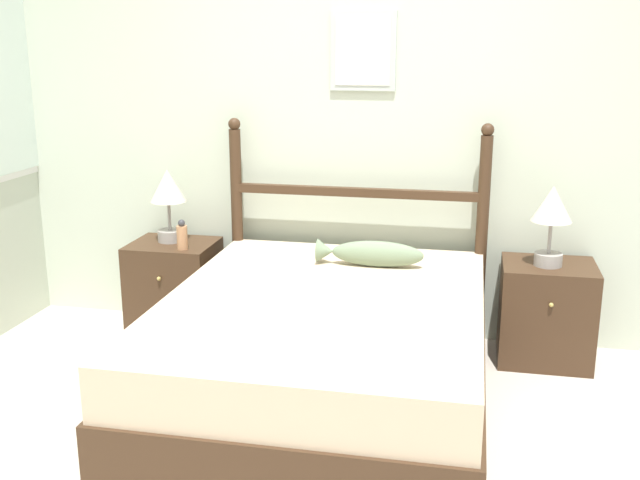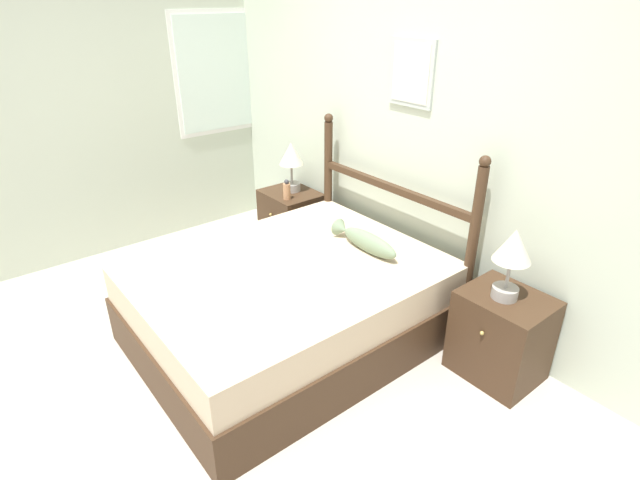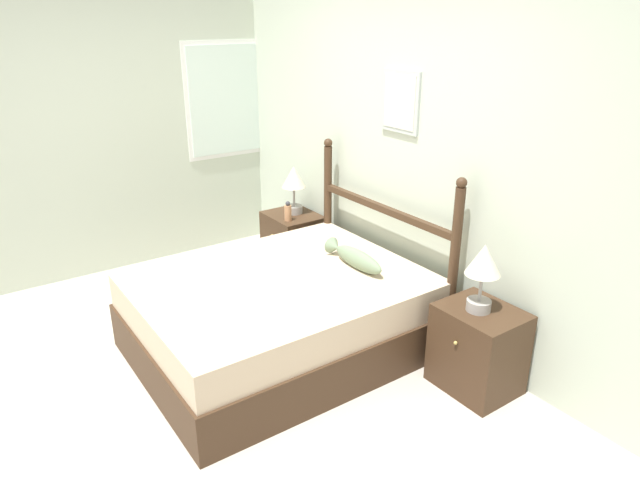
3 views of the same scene
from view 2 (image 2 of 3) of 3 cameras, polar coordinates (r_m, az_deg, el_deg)
The scene contains 11 objects.
ground_plane at distance 3.28m, azimuth -13.15°, elevation -15.24°, with size 16.00×16.00×0.00m, color #B7AD9E.
wall_back at distance 3.62m, azimuth 10.29°, elevation 12.19°, with size 6.40×0.08×2.55m.
wall_left at distance 4.61m, azimuth -26.83°, elevation 12.92°, with size 0.08×6.40×2.55m.
bed at distance 3.37m, azimuth -3.55°, elevation -7.25°, with size 1.50×1.92×0.56m.
headboard at distance 3.70m, azimuth 8.04°, elevation 3.32°, with size 1.51×0.07×1.29m.
nightstand_left at distance 4.55m, azimuth -3.30°, elevation 2.21°, with size 0.50×0.44×0.56m.
nightstand_right at distance 3.26m, azimuth 19.95°, elevation -10.24°, with size 0.50×0.44×0.56m.
table_lamp_left at distance 4.39m, azimuth -3.31°, elevation 9.24°, with size 0.21×0.21×0.43m.
table_lamp_right at distance 2.96m, azimuth 21.13°, elevation -1.39°, with size 0.21×0.21×0.43m.
bottle at distance 4.27m, azimuth -3.82°, elevation 5.68°, with size 0.06×0.06×0.18m.
fish_pillow at distance 3.40m, azimuth 5.14°, elevation -0.04°, with size 0.57×0.13×0.14m.
Camera 2 is at (2.30, -0.92, 2.14)m, focal length 28.00 mm.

